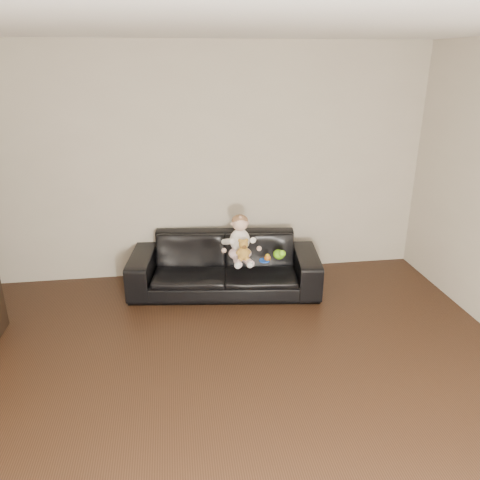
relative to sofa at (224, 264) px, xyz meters
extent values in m
plane|color=#331E12|center=(-0.12, -2.25, -0.30)|extent=(5.50, 5.50, 0.00)
plane|color=#BCB29E|center=(-0.12, -2.25, 2.30)|extent=(5.50, 5.50, 0.00)
plane|color=#BCB29E|center=(-0.12, 0.50, 1.00)|extent=(5.00, 0.00, 5.00)
imported|color=black|center=(0.00, 0.00, 0.00)|extent=(2.13, 1.06, 0.60)
ellipsoid|color=#F7D0D6|center=(0.16, -0.10, 0.16)|extent=(0.28, 0.25, 0.13)
ellipsoid|color=white|center=(0.16, -0.08, 0.30)|extent=(0.24, 0.20, 0.26)
sphere|color=beige|center=(0.16, -0.10, 0.50)|extent=(0.19, 0.19, 0.17)
ellipsoid|color=#8C603F|center=(0.16, -0.09, 0.53)|extent=(0.19, 0.19, 0.12)
cylinder|color=#F7D0D6|center=(0.11, -0.26, 0.14)|extent=(0.10, 0.22, 0.08)
cylinder|color=#F7D0D6|center=(0.21, -0.26, 0.14)|extent=(0.10, 0.22, 0.08)
sphere|color=white|center=(0.10, -0.37, 0.14)|extent=(0.08, 0.08, 0.07)
sphere|color=white|center=(0.22, -0.37, 0.14)|extent=(0.08, 0.08, 0.07)
cylinder|color=white|center=(0.02, -0.14, 0.32)|extent=(0.09, 0.18, 0.11)
cylinder|color=white|center=(0.29, -0.14, 0.32)|extent=(0.09, 0.18, 0.11)
ellipsoid|color=#B88834|center=(0.17, -0.26, 0.23)|extent=(0.15, 0.13, 0.15)
sphere|color=#B88834|center=(0.17, -0.27, 0.34)|extent=(0.12, 0.12, 0.10)
sphere|color=#B88834|center=(0.13, -0.26, 0.37)|extent=(0.05, 0.05, 0.04)
sphere|color=#B88834|center=(0.20, -0.26, 0.37)|extent=(0.05, 0.05, 0.04)
sphere|color=#593819|center=(0.17, -0.32, 0.32)|extent=(0.05, 0.05, 0.04)
ellipsoid|color=#72D418|center=(0.57, -0.15, 0.15)|extent=(0.14, 0.16, 0.10)
sphere|color=orange|center=(0.44, -0.19, 0.13)|extent=(0.09, 0.09, 0.07)
cylinder|color=blue|center=(0.41, -0.19, 0.10)|extent=(0.12, 0.12, 0.02)
camera|label=1|loc=(-0.51, -4.66, 2.10)|focal=35.00mm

